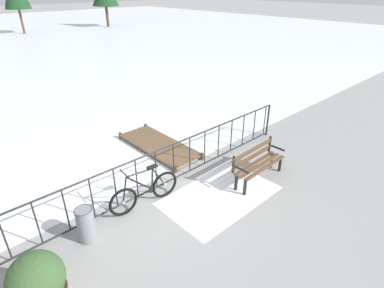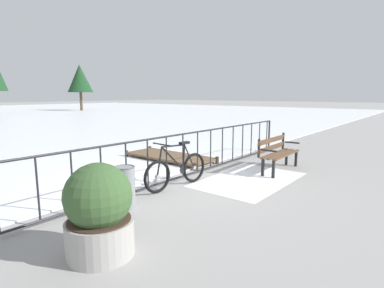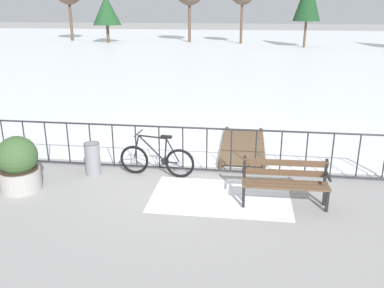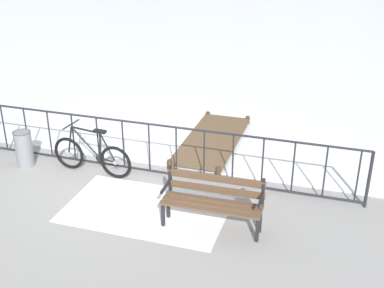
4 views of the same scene
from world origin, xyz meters
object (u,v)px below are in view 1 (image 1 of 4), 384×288
Objects in this scene: bicycle_near_railing at (145,191)px; park_bench at (257,161)px; planter_with_shrub at (39,288)px; trash_bin at (86,224)px.

bicycle_near_railing reaches higher than park_bench.
trash_bin is at bearing 40.23° from planter_with_shrub.
park_bench is 4.23m from trash_bin.
trash_bin is (-4.13, 0.92, -0.14)m from park_bench.
bicycle_near_railing is 2.33× the size of trash_bin.
park_bench is 1.41× the size of planter_with_shrub.
park_bench reaches higher than trash_bin.
planter_with_shrub is 1.56× the size of trash_bin.
planter_with_shrub reaches higher than bicycle_near_railing.
planter_with_shrub is at bearing -157.14° from bicycle_near_railing.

